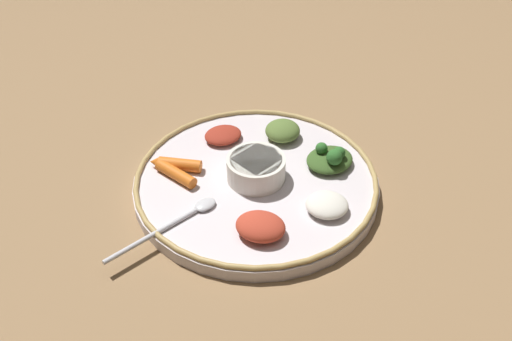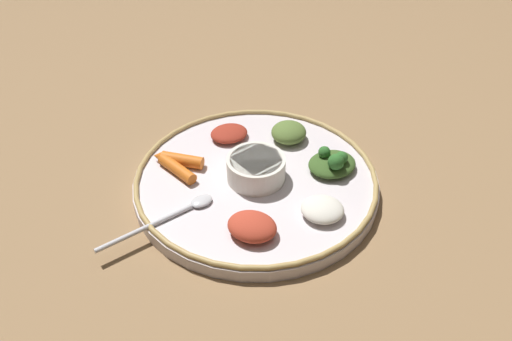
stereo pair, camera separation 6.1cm
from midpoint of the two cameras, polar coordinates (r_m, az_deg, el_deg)
ground_plane at (r=0.84m, az=2.07°, el=-1.92°), size 2.40×2.40×0.00m
platter at (r=0.84m, az=2.09°, el=-1.40°), size 0.38×0.38×0.02m
platter_rim at (r=0.83m, az=2.11°, el=-0.71°), size 0.38×0.38×0.01m
center_bowl at (r=0.82m, az=2.14°, el=0.24°), size 0.09×0.09×0.04m
spoon at (r=0.77m, az=-6.46°, el=-4.70°), size 0.08×0.18×0.01m
greens_pile at (r=0.85m, az=10.23°, el=0.74°), size 0.08×0.09×0.04m
carrot_near_spoon at (r=0.85m, az=-6.24°, el=1.11°), size 0.06×0.08×0.02m
carrot_outer at (r=0.84m, az=-6.62°, el=0.30°), size 0.09×0.06×0.02m
mound_rice_white at (r=0.77m, az=9.35°, el=-4.18°), size 0.08×0.08×0.02m
mound_berbere_red at (r=0.73m, az=1.98°, el=-6.05°), size 0.09×0.09×0.03m
mound_beet at (r=0.91m, az=-0.97°, el=3.92°), size 0.06×0.07×0.02m
mound_collards at (r=0.90m, az=5.43°, el=4.02°), size 0.08×0.08×0.03m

